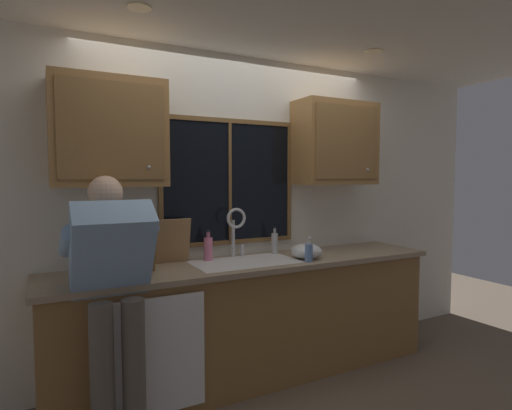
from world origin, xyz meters
TOP-DOWN VIEW (x-y plane):
  - back_wall at (0.00, 0.06)m, footprint 5.40×0.12m
  - ceiling_downlight_left at (-0.90, -0.60)m, footprint 0.14×0.14m
  - ceiling_downlight_right at (0.90, -0.60)m, footprint 0.14×0.14m
  - window_glass at (-0.07, -0.01)m, footprint 1.10×0.02m
  - window_frame_top at (-0.07, -0.02)m, footprint 1.17×0.02m
  - window_frame_bottom at (-0.07, -0.02)m, footprint 1.17×0.02m
  - window_frame_left at (-0.64, -0.02)m, footprint 0.03×0.02m
  - window_frame_right at (0.49, -0.02)m, footprint 0.04×0.02m
  - window_mullion_center at (-0.07, -0.02)m, footprint 0.02×0.02m
  - lower_cabinet_run at (0.00, -0.29)m, footprint 3.00×0.58m
  - countertop at (0.00, -0.31)m, footprint 3.06×0.62m
  - dishwasher_front at (-0.83, -0.61)m, footprint 0.60×0.02m
  - upper_cabinet_left at (-1.02, -0.17)m, footprint 0.74×0.36m
  - upper_cabinet_right at (0.87, -0.17)m, footprint 0.74×0.36m
  - sink at (-0.07, -0.30)m, footprint 0.80×0.46m
  - faucet at (-0.07, -0.12)m, footprint 0.18×0.09m
  - person_standing at (-1.09, -0.62)m, footprint 0.53×0.68m
  - knife_block at (-0.82, -0.27)m, footprint 0.12×0.18m
  - cutting_board at (-0.57, -0.09)m, footprint 0.26×0.09m
  - mixing_bowl at (0.42, -0.40)m, footprint 0.25×0.25m
  - soap_dispenser at (0.36, -0.52)m, footprint 0.06×0.07m
  - bottle_green_glass at (-0.30, -0.11)m, footprint 0.07×0.07m
  - bottle_tall_clear at (0.29, -0.12)m, footprint 0.05×0.05m

SIDE VIEW (x-z plane):
  - lower_cabinet_run at x=0.00m, z-range 0.00..0.88m
  - dishwasher_front at x=-0.83m, z-range 0.09..0.83m
  - sink at x=-0.07m, z-range 0.72..0.93m
  - countertop at x=0.00m, z-range 0.88..0.92m
  - person_standing at x=-1.09m, z-range 0.18..1.75m
  - mixing_bowl at x=0.42m, z-range 0.91..1.04m
  - soap_dispenser at x=0.36m, z-range 0.90..1.09m
  - bottle_tall_clear at x=0.29m, z-range 0.90..1.13m
  - bottle_green_glass at x=-0.30m, z-range 0.90..1.13m
  - knife_block at x=-0.82m, z-range 0.87..1.19m
  - window_frame_bottom at x=-0.07m, z-range 1.01..1.05m
  - cutting_board at x=-0.57m, z-range 0.92..1.25m
  - faucet at x=-0.07m, z-range 0.97..1.37m
  - back_wall at x=0.00m, z-range 0.00..2.55m
  - window_glass at x=-0.07m, z-range 1.05..2.00m
  - window_frame_left at x=-0.64m, z-range 1.05..2.00m
  - window_frame_right at x=0.49m, z-range 1.05..2.00m
  - window_mullion_center at x=-0.07m, z-range 1.05..2.00m
  - upper_cabinet_left at x=-1.02m, z-range 1.50..2.22m
  - upper_cabinet_right at x=0.87m, z-range 1.50..2.22m
  - window_frame_top at x=-0.07m, z-range 2.00..2.04m
  - ceiling_downlight_left at x=-0.90m, z-range 2.54..2.55m
  - ceiling_downlight_right at x=0.90m, z-range 2.54..2.55m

